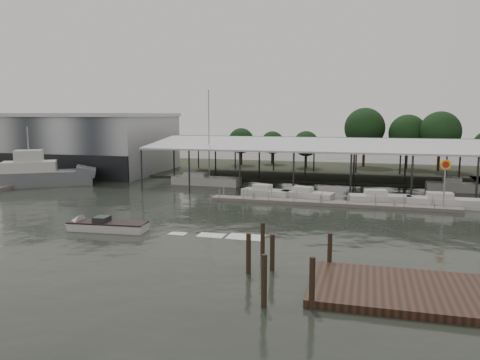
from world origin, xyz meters
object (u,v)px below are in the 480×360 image
(shell_fuel_sign, at_px, (445,175))
(speedboat_underway, at_px, (101,226))
(white_sailboat, at_px, (205,180))
(grey_trawler, at_px, (38,175))

(shell_fuel_sign, distance_m, speedboat_underway, 35.48)
(white_sailboat, bearing_deg, speedboat_underway, -86.96)
(shell_fuel_sign, xyz_separation_m, grey_trawler, (-54.15, 3.62, -2.35))
(grey_trawler, height_order, speedboat_underway, grey_trawler)
(shell_fuel_sign, distance_m, grey_trawler, 54.32)
(shell_fuel_sign, xyz_separation_m, speedboat_underway, (-30.76, -17.32, -3.53))
(shell_fuel_sign, relative_size, white_sailboat, 0.40)
(shell_fuel_sign, height_order, white_sailboat, white_sailboat)
(grey_trawler, distance_m, speedboat_underway, 31.42)
(white_sailboat, height_order, speedboat_underway, white_sailboat)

